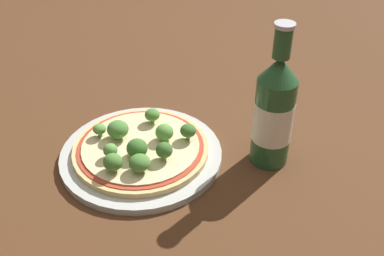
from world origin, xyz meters
TOP-DOWN VIEW (x-y plane):
  - ground_plane at (0.00, 0.00)m, footprint 3.00×3.00m
  - plate at (-0.02, -0.02)m, footprint 0.27×0.27m
  - pizza at (-0.02, -0.02)m, footprint 0.22×0.22m
  - broccoli_floret_0 at (-0.06, -0.03)m, footprint 0.04×0.04m
  - broccoli_floret_1 at (-0.03, -0.07)m, footprint 0.02×0.02m
  - broccoli_floret_2 at (0.00, -0.09)m, footprint 0.03×0.03m
  - broccoli_floret_3 at (-0.00, -0.04)m, footprint 0.03×0.03m
  - broccoli_floret_4 at (0.03, -0.06)m, footprint 0.03×0.03m
  - broccoli_floret_5 at (0.04, -0.02)m, footprint 0.03×0.03m
  - broccoli_floret_6 at (-0.00, 0.02)m, footprint 0.03×0.03m
  - broccoli_floret_7 at (0.03, 0.05)m, footprint 0.03×0.03m
  - broccoli_floret_8 at (-0.09, -0.05)m, footprint 0.02×0.02m
  - broccoli_floret_9 at (-0.05, 0.04)m, footprint 0.03×0.03m
  - beer_bottle at (0.14, 0.12)m, footprint 0.06×0.06m

SIDE VIEW (x-z plane):
  - ground_plane at x=0.00m, z-range 0.00..0.00m
  - plate at x=-0.02m, z-range 0.00..0.01m
  - pizza at x=-0.02m, z-range 0.01..0.03m
  - broccoli_floret_1 at x=-0.03m, z-range 0.03..0.05m
  - broccoli_floret_8 at x=-0.09m, z-range 0.03..0.05m
  - broccoli_floret_6 at x=0.00m, z-range 0.03..0.06m
  - broccoli_floret_3 at x=0.00m, z-range 0.03..0.06m
  - broccoli_floret_4 at x=0.03m, z-range 0.03..0.06m
  - broccoli_floret_9 at x=-0.05m, z-range 0.03..0.05m
  - broccoli_floret_2 at x=0.00m, z-range 0.03..0.06m
  - broccoli_floret_7 at x=0.03m, z-range 0.03..0.06m
  - broccoli_floret_5 at x=0.04m, z-range 0.03..0.06m
  - broccoli_floret_0 at x=-0.06m, z-range 0.03..0.06m
  - beer_bottle at x=0.14m, z-range -0.03..0.21m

